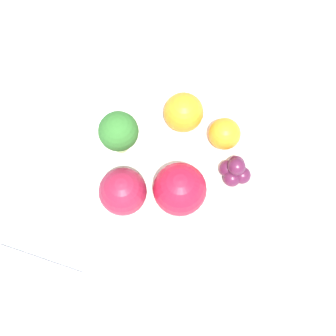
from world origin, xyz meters
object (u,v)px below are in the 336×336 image
broccoli (119,132)px  apple_red (180,189)px  grape_cluster (235,171)px  bowl (168,176)px  apple_green (123,192)px  orange_front (181,112)px  napkin (10,301)px  orange_back (225,134)px

broccoli → apple_red: (-0.08, 0.04, -0.01)m
broccoli → grape_cluster: (-0.13, -0.00, -0.03)m
bowl → apple_green: 0.07m
orange_front → broccoli: bearing=41.6°
grape_cluster → napkin: grape_cluster is taller
orange_back → apple_red: bearing=69.2°
orange_back → orange_front: bearing=-11.7°
apple_green → napkin: bearing=56.5°
apple_red → bowl: bearing=-52.3°
napkin → broccoli: bearing=-109.5°
orange_front → napkin: orange_front is taller
apple_red → apple_green: size_ratio=1.11×
orange_front → orange_back: (-0.05, 0.01, -0.00)m
broccoli → apple_green: bearing=110.3°
orange_back → bowl: bearing=46.5°
bowl → orange_back: bearing=-133.5°
broccoli → bowl: bearing=166.4°
orange_front → napkin: (0.13, 0.25, -0.06)m
apple_red → napkin: size_ratio=0.43×
bowl → orange_front: bearing=-87.7°
napkin → orange_back: bearing=-127.3°
broccoli → orange_back: 0.12m
bowl → apple_green: apple_green is taller
bowl → napkin: bearing=54.7°
orange_back → napkin: orange_back is taller
apple_red → orange_front: 0.09m
grape_cluster → napkin: bearing=44.6°
orange_back → apple_green: bearing=47.9°
broccoli → orange_front: (-0.06, -0.05, -0.02)m
broccoli → apple_red: broccoli is taller
bowl → orange_front: orange_front is taller
bowl → apple_green: (0.04, 0.04, 0.04)m
orange_front → apple_green: bearing=72.2°
broccoli → apple_red: bearing=152.9°
apple_red → grape_cluster: size_ratio=1.57×
bowl → orange_back: size_ratio=5.41×
bowl → apple_red: (-0.02, 0.03, 0.05)m
apple_green → napkin: (0.09, 0.14, -0.06)m
broccoli → napkin: bearing=70.5°
apple_green → napkin: apple_green is taller
apple_green → grape_cluster: bearing=-151.2°
orange_front → grape_cluster: (-0.08, 0.05, -0.01)m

